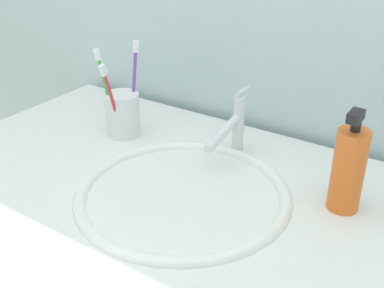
{
  "coord_description": "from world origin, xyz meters",
  "views": [
    {
      "loc": [
        0.37,
        -0.58,
        1.33
      ],
      "look_at": [
        -0.04,
        0.05,
        0.95
      ],
      "focal_mm": 44.46,
      "sensor_mm": 36.0,
      "label": 1
    }
  ],
  "objects_px": {
    "toothbrush_purple": "(134,81)",
    "soap_dispenser": "(348,169)",
    "faucet": "(234,126)",
    "toothbrush_cup": "(123,114)",
    "toothbrush_red": "(111,97)",
    "toothbrush_green": "(106,87)"
  },
  "relations": [
    {
      "from": "toothbrush_purple",
      "to": "toothbrush_cup",
      "type": "bearing_deg",
      "value": -117.63
    },
    {
      "from": "faucet",
      "to": "toothbrush_cup",
      "type": "relative_size",
      "value": 1.67
    },
    {
      "from": "faucet",
      "to": "toothbrush_purple",
      "type": "height_order",
      "value": "toothbrush_purple"
    },
    {
      "from": "faucet",
      "to": "toothbrush_cup",
      "type": "distance_m",
      "value": 0.26
    },
    {
      "from": "toothbrush_red",
      "to": "faucet",
      "type": "bearing_deg",
      "value": 21.22
    },
    {
      "from": "toothbrush_cup",
      "to": "soap_dispenser",
      "type": "height_order",
      "value": "soap_dispenser"
    },
    {
      "from": "faucet",
      "to": "toothbrush_purple",
      "type": "distance_m",
      "value": 0.24
    },
    {
      "from": "toothbrush_purple",
      "to": "soap_dispenser",
      "type": "height_order",
      "value": "toothbrush_purple"
    },
    {
      "from": "toothbrush_green",
      "to": "soap_dispenser",
      "type": "height_order",
      "value": "toothbrush_green"
    },
    {
      "from": "faucet",
      "to": "toothbrush_green",
      "type": "bearing_deg",
      "value": -165.21
    },
    {
      "from": "toothbrush_cup",
      "to": "toothbrush_red",
      "type": "height_order",
      "value": "toothbrush_red"
    },
    {
      "from": "faucet",
      "to": "toothbrush_red",
      "type": "xyz_separation_m",
      "value": [
        -0.24,
        -0.09,
        0.04
      ]
    },
    {
      "from": "faucet",
      "to": "soap_dispenser",
      "type": "distance_m",
      "value": 0.26
    },
    {
      "from": "toothbrush_cup",
      "to": "soap_dispenser",
      "type": "xyz_separation_m",
      "value": [
        0.5,
        -0.01,
        0.03
      ]
    },
    {
      "from": "toothbrush_cup",
      "to": "soap_dispenser",
      "type": "bearing_deg",
      "value": -1.44
    },
    {
      "from": "faucet",
      "to": "toothbrush_green",
      "type": "xyz_separation_m",
      "value": [
        -0.28,
        -0.07,
        0.05
      ]
    },
    {
      "from": "faucet",
      "to": "toothbrush_cup",
      "type": "xyz_separation_m",
      "value": [
        -0.25,
        -0.05,
        -0.02
      ]
    },
    {
      "from": "faucet",
      "to": "toothbrush_cup",
      "type": "bearing_deg",
      "value": -168.37
    },
    {
      "from": "toothbrush_cup",
      "to": "toothbrush_red",
      "type": "bearing_deg",
      "value": -76.93
    },
    {
      "from": "soap_dispenser",
      "to": "faucet",
      "type": "bearing_deg",
      "value": 165.68
    },
    {
      "from": "toothbrush_purple",
      "to": "toothbrush_green",
      "type": "bearing_deg",
      "value": -128.61
    },
    {
      "from": "toothbrush_cup",
      "to": "toothbrush_red",
      "type": "xyz_separation_m",
      "value": [
        0.01,
        -0.04,
        0.06
      ]
    }
  ]
}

